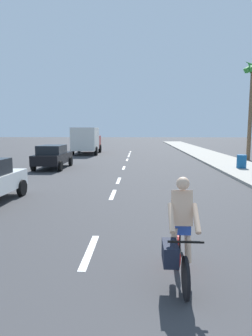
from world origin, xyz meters
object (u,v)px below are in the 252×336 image
object	(u,v)px
cyclist	(179,235)
palm_tree_far	(252,81)
trash_bin_far	(242,161)
parked_car_black	(53,156)
delivery_truck	(87,140)

from	to	relation	value
cyclist	palm_tree_far	size ratio (longest dim) A/B	0.21
trash_bin_far	palm_tree_far	bearing A→B (deg)	66.57
parked_car_black	trash_bin_far	distance (m)	12.40
cyclist	parked_car_black	xyz separation A→B (m)	(-6.49, 14.34, 0.01)
trash_bin_far	parked_car_black	bearing A→B (deg)	178.60
palm_tree_far	trash_bin_far	world-z (taller)	palm_tree_far
cyclist	parked_car_black	distance (m)	15.74
trash_bin_far	delivery_truck	bearing A→B (deg)	135.69
parked_car_black	palm_tree_far	distance (m)	17.26
cyclist	parked_car_black	world-z (taller)	cyclist
delivery_truck	palm_tree_far	bearing A→B (deg)	-22.51
cyclist	trash_bin_far	size ratio (longest dim) A/B	2.14
cyclist	trash_bin_far	xyz separation A→B (m)	(5.90, 14.04, -0.26)
palm_tree_far	trash_bin_far	size ratio (longest dim) A/B	10.00
palm_tree_far	parked_car_black	bearing A→B (deg)	-158.36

